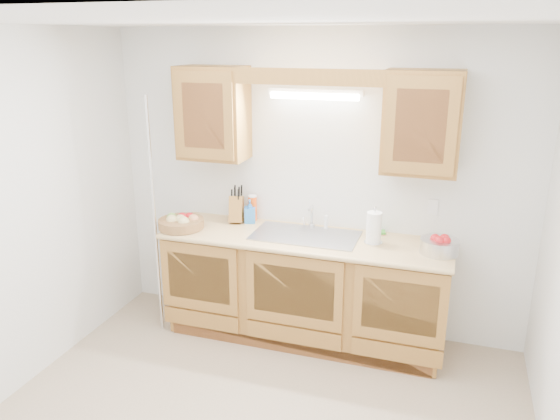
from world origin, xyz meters
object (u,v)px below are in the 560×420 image
at_px(fruit_basket, 181,222).
at_px(knife_block, 236,209).
at_px(paper_towel, 374,228).
at_px(apple_bowl, 440,245).

bearing_deg(fruit_basket, knife_block, 39.02).
distance_m(fruit_basket, knife_block, 0.48).
distance_m(knife_block, paper_towel, 1.21).
bearing_deg(apple_bowl, fruit_basket, -177.41).
bearing_deg(fruit_basket, paper_towel, 5.38).
xyz_separation_m(fruit_basket, apple_bowl, (2.06, 0.09, 0.01)).
bearing_deg(apple_bowl, paper_towel, 173.66).
bearing_deg(apple_bowl, knife_block, 173.01).
bearing_deg(knife_block, apple_bowl, -21.06).
bearing_deg(paper_towel, knife_block, 172.74).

